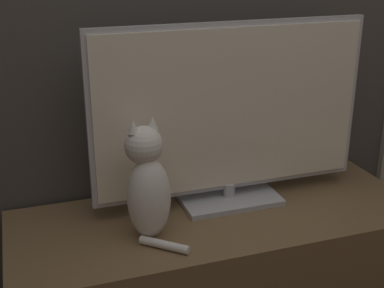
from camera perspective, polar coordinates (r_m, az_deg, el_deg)
tv_stand at (r=2.08m, az=2.71°, el=-13.62°), size 1.48×0.56×0.50m
tv at (r=1.92m, az=4.14°, el=3.00°), size 1.03×0.22×0.67m
cat at (r=1.74m, az=-4.77°, el=-4.40°), size 0.18×0.26×0.41m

